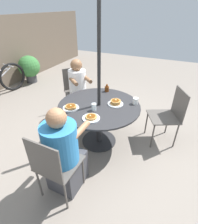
# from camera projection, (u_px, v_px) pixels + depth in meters

# --- Properties ---
(ground_plane) EXTENTS (12.00, 12.00, 0.00)m
(ground_plane) POSITION_uv_depth(u_px,v_px,m) (99.00, 140.00, 3.06)
(ground_plane) COLOR gray
(patio_table) EXTENTS (1.27, 1.27, 0.72)m
(patio_table) POSITION_uv_depth(u_px,v_px,m) (99.00, 112.00, 2.75)
(patio_table) COLOR #28282B
(patio_table) RESTS_ON ground
(umbrella_pole) EXTENTS (0.05, 0.05, 2.23)m
(umbrella_pole) POSITION_uv_depth(u_px,v_px,m) (99.00, 80.00, 2.48)
(umbrella_pole) COLOR black
(umbrella_pole) RESTS_ON ground
(patio_chair_north) EXTENTS (0.63, 0.63, 0.94)m
(patio_chair_north) POSITION_uv_depth(u_px,v_px,m) (76.00, 88.00, 3.65)
(patio_chair_north) COLOR #514C47
(patio_chair_north) RESTS_ON ground
(diner_north) EXTENTS (0.56, 0.58, 1.18)m
(diner_north) POSITION_uv_depth(u_px,v_px,m) (78.00, 91.00, 3.51)
(diner_north) COLOR slate
(diner_north) RESTS_ON ground
(patio_chair_east) EXTENTS (0.46, 0.46, 0.94)m
(patio_chair_east) POSITION_uv_depth(u_px,v_px,m) (54.00, 164.00, 1.91)
(patio_chair_east) COLOR #514C47
(patio_chair_east) RESTS_ON ground
(diner_east) EXTENTS (0.55, 0.40, 1.17)m
(diner_east) POSITION_uv_depth(u_px,v_px,m) (64.00, 155.00, 2.06)
(diner_east) COLOR #3D3D42
(diner_east) RESTS_ON ground
(patio_chair_south) EXTENTS (0.60, 0.60, 0.94)m
(patio_chair_south) POSITION_uv_depth(u_px,v_px,m) (170.00, 113.00, 2.81)
(patio_chair_south) COLOR #514C47
(patio_chair_south) RESTS_ON ground
(pancake_plate_a) EXTENTS (0.24, 0.24, 0.06)m
(pancake_plate_a) POSITION_uv_depth(u_px,v_px,m) (71.00, 107.00, 2.59)
(pancake_plate_a) COLOR white
(pancake_plate_a) RESTS_ON patio_table
(pancake_plate_b) EXTENTS (0.24, 0.24, 0.08)m
(pancake_plate_b) POSITION_uv_depth(u_px,v_px,m) (116.00, 103.00, 2.68)
(pancake_plate_b) COLOR white
(pancake_plate_b) RESTS_ON patio_table
(pancake_plate_c) EXTENTS (0.24, 0.24, 0.05)m
(pancake_plate_c) POSITION_uv_depth(u_px,v_px,m) (91.00, 118.00, 2.35)
(pancake_plate_c) COLOR white
(pancake_plate_c) RESTS_ON patio_table
(syrup_bottle) EXTENTS (0.09, 0.07, 0.13)m
(syrup_bottle) POSITION_uv_depth(u_px,v_px,m) (107.00, 89.00, 3.08)
(syrup_bottle) COLOR #602D0F
(syrup_bottle) RESTS_ON patio_table
(coffee_cup) EXTENTS (0.09, 0.09, 0.10)m
(coffee_cup) POSITION_uv_depth(u_px,v_px,m) (136.00, 101.00, 2.69)
(coffee_cup) COLOR white
(coffee_cup) RESTS_ON patio_table
(drinking_glass_a) EXTENTS (0.07, 0.07, 0.11)m
(drinking_glass_a) POSITION_uv_depth(u_px,v_px,m) (94.00, 107.00, 2.52)
(drinking_glass_a) COLOR silver
(drinking_glass_a) RESTS_ON patio_table
(potted_shrub) EXTENTS (0.62, 0.62, 0.79)m
(potted_shrub) POSITION_uv_depth(u_px,v_px,m) (29.00, 67.00, 5.15)
(potted_shrub) COLOR #3D3D3F
(potted_shrub) RESTS_ON ground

